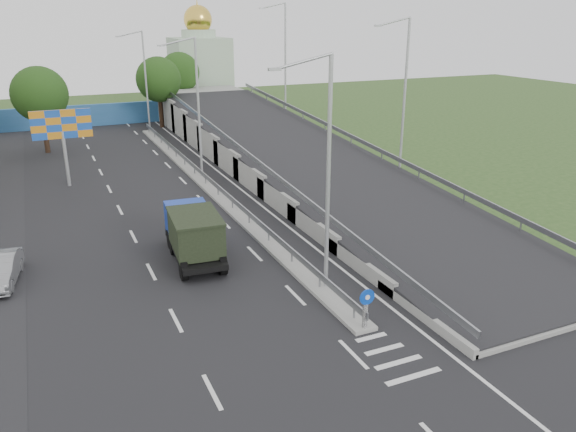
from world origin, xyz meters
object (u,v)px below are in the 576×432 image
lamp_post_far (144,76)px  dump_truck (193,232)px  billboard (62,129)px  lamp_post_mid (196,101)px  lamp_post_near (325,164)px  parked_car_b (0,270)px  sign_bollard (366,308)px  church (200,67)px

lamp_post_far → dump_truck: size_ratio=1.68×
billboard → lamp_post_mid: bearing=-12.4°
lamp_post_far → lamp_post_near: bearing=-90.0°
lamp_post_far → parked_car_b: (-13.09, -33.36, -5.15)m
billboard → parked_car_b: bearing=-104.5°
sign_bollard → dump_truck: bearing=113.4°
lamp_post_far → dump_truck: (-4.26, -34.23, -4.38)m
lamp_post_near → church: 54.90m
lamp_post_near → church: church is taller
sign_bollard → lamp_post_near: bearing=88.4°
sign_bollard → parked_car_b: (-12.98, 10.46, -0.37)m
lamp_post_far → billboard: 20.24m
lamp_post_far → billboard: lamp_post_far is taller
lamp_post_mid → sign_bollard: bearing=-90.3°
lamp_post_mid → church: bearing=73.8°
dump_truck → parked_car_b: size_ratio=1.50×
sign_bollard → billboard: size_ratio=0.30×
lamp_post_mid → dump_truck: 15.49m
lamp_post_mid → billboard: bearing=167.6°
lamp_post_far → parked_car_b: bearing=-111.4°
lamp_post_mid → lamp_post_near: bearing=-90.0°
lamp_post_far → church: size_ratio=0.73×
church → dump_truck: size_ratio=2.30×
sign_bollard → lamp_post_near: lamp_post_near is taller
church → parked_car_b: size_ratio=3.44×
sign_bollard → lamp_post_near: 6.12m
lamp_post_far → dump_truck: 34.77m
lamp_post_mid → parked_car_b: size_ratio=2.51×
sign_bollard → lamp_post_far: (0.11, 43.83, 4.77)m
lamp_post_mid → billboard: 9.47m
lamp_post_far → church: bearing=54.8°
dump_truck → parked_car_b: dump_truck is taller
church → parked_car_b: bearing=-115.9°
lamp_post_near → church: bearing=79.6°
lamp_post_far → parked_car_b: size_ratio=2.51×
lamp_post_mid → billboard: lamp_post_mid is taller
lamp_post_near → billboard: 23.87m
parked_car_b → billboard: bearing=84.4°
lamp_post_mid → dump_truck: size_ratio=1.68×
lamp_post_far → church: church is taller
sign_bollard → lamp_post_mid: lamp_post_mid is taller
sign_bollard → billboard: (-9.00, 25.83, 3.15)m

